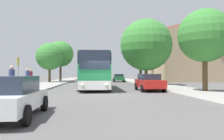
{
  "coord_description": "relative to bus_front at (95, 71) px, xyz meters",
  "views": [
    {
      "loc": [
        -0.81,
        -15.94,
        1.52
      ],
      "look_at": [
        1.33,
        9.05,
        1.94
      ],
      "focal_mm": 35.0,
      "sensor_mm": 36.0,
      "label": 1
    }
  ],
  "objects": [
    {
      "name": "pedestrian_waiting_near",
      "position": [
        -5.7,
        -2.61,
        -0.71
      ],
      "size": [
        0.36,
        0.36,
        1.83
      ],
      "rotation": [
        0.0,
        0.0,
        0.16
      ],
      "color": "#23232D",
      "rests_on": "sidewalk_left"
    },
    {
      "name": "bus_front",
      "position": [
        0.0,
        0.0,
        0.0
      ],
      "size": [
        2.93,
        10.45,
        3.34
      ],
      "rotation": [
        0.0,
        0.0,
        -0.01
      ],
      "color": "silver",
      "rests_on": "ground_plane"
    },
    {
      "name": "ground_plane",
      "position": [
        0.69,
        -5.78,
        -1.79
      ],
      "size": [
        300.0,
        300.0,
        0.0
      ],
      "primitive_type": "plane",
      "color": "#565454",
      "rests_on": "ground"
    },
    {
      "name": "sidewalk_right",
      "position": [
        7.69,
        -5.78,
        -1.71
      ],
      "size": [
        4.0,
        120.0,
        0.15
      ],
      "primitive_type": "cube",
      "color": "gray",
      "rests_on": "ground_plane"
    },
    {
      "name": "tree_right_near",
      "position": [
        8.76,
        -5.01,
        2.77
      ],
      "size": [
        4.27,
        4.27,
        6.56
      ],
      "color": "#513D23",
      "rests_on": "sidewalk_right"
    },
    {
      "name": "pedestrian_walking_back",
      "position": [
        -5.21,
        -7.6,
        -0.68
      ],
      "size": [
        0.36,
        0.36,
        1.88
      ],
      "rotation": [
        0.0,
        0.0,
        0.77
      ],
      "color": "#23232D",
      "rests_on": "sidewalk_left"
    },
    {
      "name": "sidewalk_left",
      "position": [
        -6.31,
        -5.78,
        -1.71
      ],
      "size": [
        4.0,
        120.0,
        0.15
      ],
      "primitive_type": "cube",
      "color": "gray",
      "rests_on": "ground_plane"
    },
    {
      "name": "tree_left_far",
      "position": [
        -6.3,
        20.04,
        3.44
      ],
      "size": [
        4.87,
        4.87,
        7.52
      ],
      "color": "#47331E",
      "rests_on": "sidewalk_left"
    },
    {
      "name": "tree_right_far",
      "position": [
        7.3,
        12.17,
        2.53
      ],
      "size": [
        4.19,
        4.19,
        6.28
      ],
      "color": "#47331E",
      "rests_on": "sidewalk_right"
    },
    {
      "name": "bus_stop_sign",
      "position": [
        -5.96,
        -4.2,
        0.01
      ],
      "size": [
        0.08,
        0.45,
        2.67
      ],
      "color": "gray",
      "rests_on": "sidewalk_left"
    },
    {
      "name": "tree_left_near",
      "position": [
        -7.37,
        15.22,
        2.56
      ],
      "size": [
        4.5,
        4.5,
        6.46
      ],
      "color": "#513D23",
      "rests_on": "sidewalk_left"
    },
    {
      "name": "tree_right_mid",
      "position": [
        6.77,
        6.39,
        3.51
      ],
      "size": [
        6.79,
        6.79,
        8.55
      ],
      "color": "brown",
      "rests_on": "sidewalk_right"
    },
    {
      "name": "parked_car_left_curb",
      "position": [
        -3.05,
        -13.94,
        -1.04
      ],
      "size": [
        2.17,
        4.3,
        1.44
      ],
      "rotation": [
        0.0,
        0.0,
        0.02
      ],
      "color": "silver",
      "rests_on": "ground_plane"
    },
    {
      "name": "parked_car_right_far",
      "position": [
        4.55,
        18.46,
        -1.03
      ],
      "size": [
        2.08,
        4.35,
        1.45
      ],
      "rotation": [
        0.0,
        0.0,
        3.12
      ],
      "color": "#236B38",
      "rests_on": "ground_plane"
    },
    {
      "name": "parked_car_right_near",
      "position": [
        4.77,
        -2.9,
        -1.01
      ],
      "size": [
        2.02,
        4.08,
        1.5
      ],
      "rotation": [
        0.0,
        0.0,
        3.14
      ],
      "color": "red",
      "rests_on": "ground_plane"
    },
    {
      "name": "building_right_background",
      "position": [
        22.26,
        20.24,
        4.61
      ],
      "size": [
        20.82,
        12.12,
        12.79
      ],
      "color": "tan",
      "rests_on": "ground_plane"
    },
    {
      "name": "bus_middle",
      "position": [
        -0.04,
        15.32,
        0.04
      ],
      "size": [
        2.86,
        12.04,
        3.42
      ],
      "rotation": [
        0.0,
        0.0,
        -0.02
      ],
      "color": "#2D519E",
      "rests_on": "ground_plane"
    },
    {
      "name": "bus_rear",
      "position": [
        0.21,
        28.54,
        -0.08
      ],
      "size": [
        2.87,
        10.72,
        3.18
      ],
      "rotation": [
        0.0,
        0.0,
        -0.0
      ],
      "color": "#2D2D2D",
      "rests_on": "ground_plane"
    },
    {
      "name": "pedestrian_waiting_far",
      "position": [
        -6.23,
        0.16,
        -0.71
      ],
      "size": [
        0.36,
        0.36,
        1.82
      ],
      "rotation": [
        0.0,
        0.0,
        0.16
      ],
      "color": "#23232D",
      "rests_on": "sidewalk_left"
    }
  ]
}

